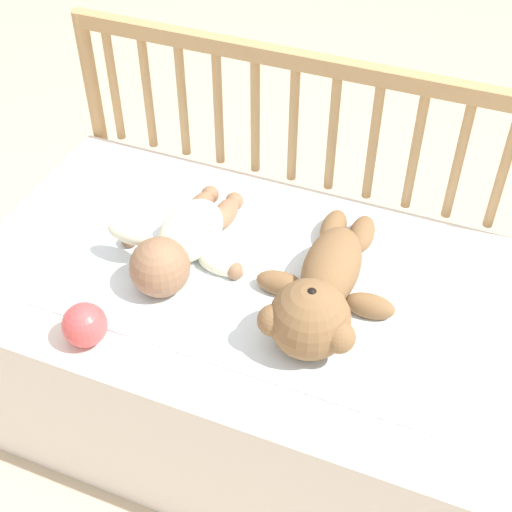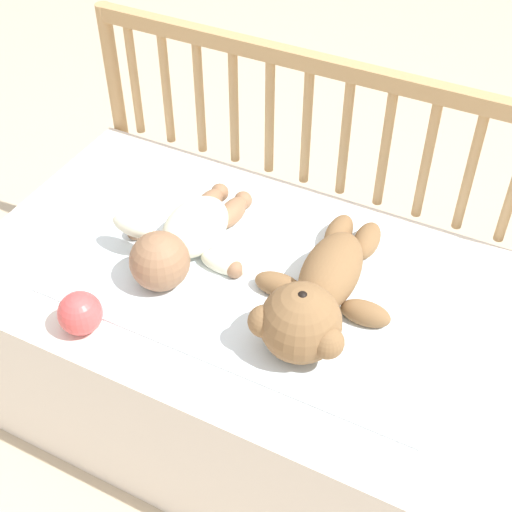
{
  "view_description": "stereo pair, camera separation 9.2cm",
  "coord_description": "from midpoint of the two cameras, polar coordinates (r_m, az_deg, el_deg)",
  "views": [
    {
      "loc": [
        0.39,
        -0.95,
        1.48
      ],
      "look_at": [
        0.0,
        0.01,
        0.5
      ],
      "focal_mm": 50.0,
      "sensor_mm": 36.0,
      "label": 1
    },
    {
      "loc": [
        0.47,
        -0.91,
        1.48
      ],
      "look_at": [
        0.0,
        0.01,
        0.5
      ],
      "focal_mm": 50.0,
      "sensor_mm": 36.0,
      "label": 2
    }
  ],
  "objects": [
    {
      "name": "crib_mattress",
      "position": [
        1.63,
        -1.83,
        -7.54
      ],
      "size": [
        1.19,
        0.67,
        0.44
      ],
      "color": "white",
      "rests_on": "ground_plane"
    },
    {
      "name": "crib_rail",
      "position": [
        1.65,
        2.88,
        8.92
      ],
      "size": [
        1.19,
        0.04,
        0.77
      ],
      "color": "tan",
      "rests_on": "ground_plane"
    },
    {
      "name": "ground_plane",
      "position": [
        1.8,
        -1.67,
        -11.93
      ],
      "size": [
        12.0,
        12.0,
        0.0
      ],
      "primitive_type": "plane",
      "color": "#C6B293"
    },
    {
      "name": "blanket",
      "position": [
        1.48,
        -0.7,
        -1.08
      ],
      "size": [
        0.81,
        0.54,
        0.01
      ],
      "color": "white",
      "rests_on": "crib_mattress"
    },
    {
      "name": "toy_ball",
      "position": [
        1.37,
        -15.44,
        -5.39
      ],
      "size": [
        0.09,
        0.09,
        0.09
      ],
      "color": "#DB4C4C",
      "rests_on": "crib_mattress"
    },
    {
      "name": "baby",
      "position": [
        1.49,
        -7.68,
        1.09
      ],
      "size": [
        0.29,
        0.37,
        0.12
      ],
      "color": "#EAEACC",
      "rests_on": "crib_mattress"
    },
    {
      "name": "teddy_bear",
      "position": [
        1.36,
        3.34,
        -2.92
      ],
      "size": [
        0.28,
        0.45,
        0.15
      ],
      "color": "olive",
      "rests_on": "crib_mattress"
    }
  ]
}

